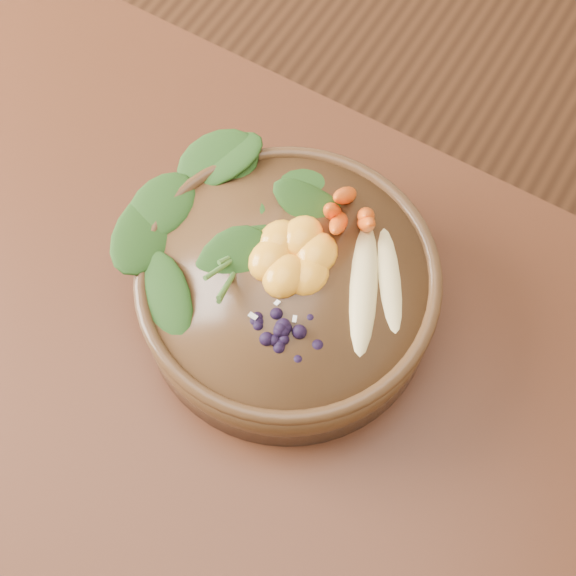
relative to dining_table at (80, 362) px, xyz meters
name	(u,v)px	position (x,y,z in m)	size (l,w,h in m)	color
ground	(158,477)	(0.00, 0.00, -0.66)	(4.00, 4.00, 0.00)	#381E0F
dining_table	(80,362)	(0.00, 0.00, 0.00)	(1.60, 0.90, 0.75)	#331C0C
stoneware_bowl	(288,292)	(0.21, 0.16, 0.14)	(0.33, 0.33, 0.09)	#51361F
kale_heap	(252,202)	(0.13, 0.20, 0.21)	(0.21, 0.19, 0.05)	#204314
carrot_cluster	(356,189)	(0.23, 0.26, 0.23)	(0.07, 0.07, 0.09)	#F35718
banana_halves	(378,277)	(0.29, 0.20, 0.20)	(0.13, 0.18, 0.03)	#E0CC84
mandarin_cluster	(293,250)	(0.20, 0.18, 0.20)	(0.09, 0.10, 0.04)	orange
blueberry_pile	(280,324)	(0.23, 0.10, 0.20)	(0.15, 0.11, 0.05)	black
coconut_flakes	(287,292)	(0.22, 0.14, 0.19)	(0.10, 0.08, 0.01)	white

